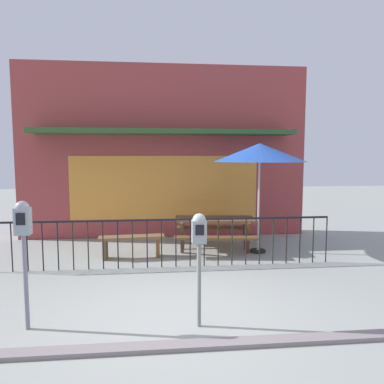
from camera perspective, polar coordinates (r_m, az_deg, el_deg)
The scene contains 9 objects.
ground at distance 5.25m, azimuth -2.88°, elevation -18.88°, with size 40.00×40.00×0.00m, color #949892.
pub_storefront at distance 9.79m, azimuth -4.42°, elevation 6.45°, with size 7.73×1.39×4.61m.
patio_fence_front at distance 7.04m, azimuth -3.76°, elevation -6.78°, with size 6.52×0.04×0.97m.
picnic_table_left at distance 8.21m, azimuth 3.63°, elevation -5.32°, with size 1.94×1.56×0.79m.
patio_umbrella at distance 8.11m, azimuth 10.78°, elevation 6.16°, with size 2.05×2.05×2.48m.
patio_bench at distance 7.83m, azimuth -9.64°, elevation -7.88°, with size 1.42×0.43×0.48m.
parking_meter_near at distance 4.88m, azimuth -25.44°, elevation -5.68°, with size 0.18×0.17×1.64m.
parking_meter_far at distance 4.52m, azimuth 1.14°, elevation -7.66°, with size 0.18×0.17×1.48m.
curb_edge at distance 4.44m, azimuth -2.25°, elevation -23.76°, with size 10.82×0.20×0.11m, color gray.
Camera 1 is at (-0.23, -4.77, 2.19)m, focal length 33.26 mm.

